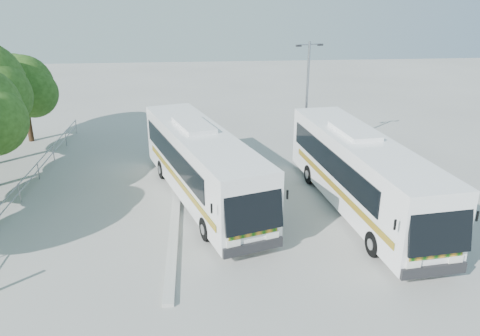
{
  "coord_description": "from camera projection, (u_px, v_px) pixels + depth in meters",
  "views": [
    {
      "loc": [
        -1.11,
        -19.04,
        9.96
      ],
      "look_at": [
        0.82,
        1.56,
        1.99
      ],
      "focal_mm": 35.0,
      "sensor_mm": 36.0,
      "label": 1
    }
  ],
  "objects": [
    {
      "name": "lamppost",
      "position": [
        307.0,
        96.0,
        28.13
      ],
      "size": [
        1.71,
        0.62,
        7.09
      ],
      "rotation": [
        0.0,
        0.0,
        0.27
      ],
      "color": "gray",
      "rests_on": "ground"
    },
    {
      "name": "railing",
      "position": [
        26.0,
        181.0,
        23.95
      ],
      "size": [
        0.06,
        22.0,
        1.0
      ],
      "color": "gray",
      "rests_on": "ground"
    },
    {
      "name": "tree_far_e",
      "position": [
        24.0,
        85.0,
        31.23
      ],
      "size": [
        4.54,
        4.28,
        5.92
      ],
      "color": "#382314",
      "rests_on": "ground"
    },
    {
      "name": "coach_adjacent",
      "position": [
        361.0,
        172.0,
        21.83
      ],
      "size": [
        3.91,
        12.89,
        3.52
      ],
      "rotation": [
        0.0,
        0.0,
        0.11
      ],
      "color": "white",
      "rests_on": "ground"
    },
    {
      "name": "ground",
      "position": [
        225.0,
        221.0,
        21.37
      ],
      "size": [
        100.0,
        100.0,
        0.0
      ],
      "primitive_type": "plane",
      "color": "#A3A39E",
      "rests_on": "ground"
    },
    {
      "name": "coach_main",
      "position": [
        201.0,
        163.0,
        22.96
      ],
      "size": [
        6.17,
        12.76,
        3.5
      ],
      "rotation": [
        0.0,
        0.0,
        0.31
      ],
      "color": "silver",
      "rests_on": "ground"
    },
    {
      "name": "kerb_divider",
      "position": [
        176.0,
        203.0,
        23.0
      ],
      "size": [
        0.4,
        16.0,
        0.15
      ],
      "primitive_type": "cube",
      "color": "#B2B2AD",
      "rests_on": "ground"
    }
  ]
}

